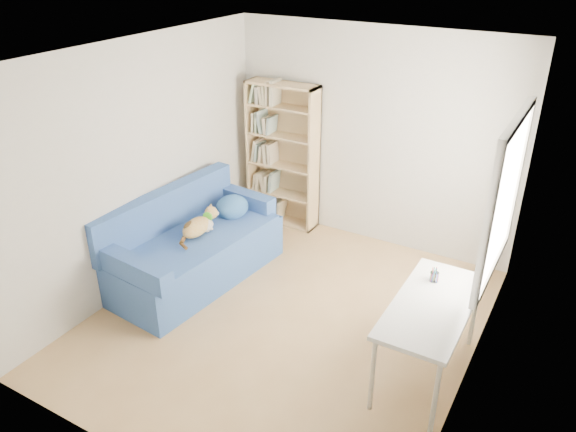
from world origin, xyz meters
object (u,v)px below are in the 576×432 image
object	(u,v)px
desk	(432,310)
sofa	(193,247)
pen_cup	(434,276)
bookshelf	(283,161)

from	to	relation	value
desk	sofa	bearing A→B (deg)	174.56
pen_cup	sofa	bearing A→B (deg)	-178.46
bookshelf	pen_cup	distance (m)	2.92
sofa	desk	bearing A→B (deg)	0.37
desk	pen_cup	size ratio (longest dim) A/B	9.06
sofa	bookshelf	distance (m)	1.73
bookshelf	desk	xyz separation A→B (m)	(2.55, -1.91, -0.17)
desk	pen_cup	world-z (taller)	pen_cup
sofa	desk	world-z (taller)	sofa
sofa	pen_cup	bearing A→B (deg)	7.35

